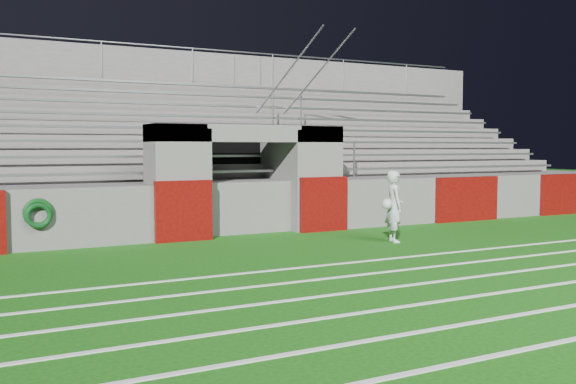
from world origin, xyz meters
TOP-DOWN VIEW (x-y plane):
  - ground at (0.00, 0.00)m, footprint 90.00×90.00m
  - field_markings at (0.00, -5.00)m, footprint 28.00×8.09m
  - stadium_structure at (0.00, 7.97)m, footprint 26.00×8.48m
  - goalkeeper_with_ball at (2.24, 0.69)m, footprint 0.67×0.66m
  - hose_coil at (-4.81, 2.93)m, footprint 0.59×0.15m

SIDE VIEW (x-z plane):
  - ground at x=0.00m, z-range 0.00..0.00m
  - field_markings at x=0.00m, z-range 0.00..0.01m
  - hose_coil at x=-4.81m, z-range 0.45..1.06m
  - goalkeeper_with_ball at x=2.24m, z-range 0.00..1.58m
  - stadium_structure at x=0.00m, z-range -1.22..4.20m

